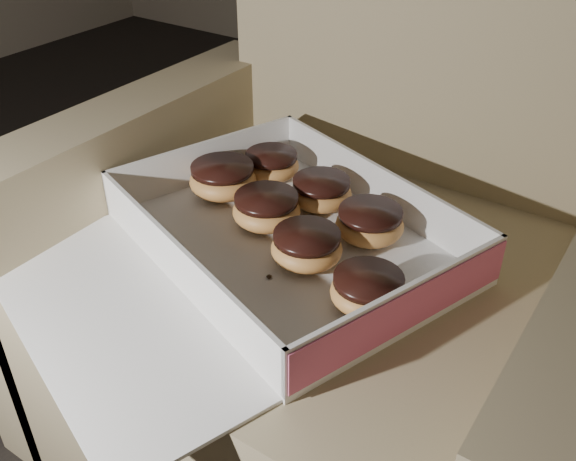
# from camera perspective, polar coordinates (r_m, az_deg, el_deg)

# --- Properties ---
(armchair) EXTENTS (0.81, 0.69, 0.85)m
(armchair) POSITION_cam_1_polar(r_m,az_deg,el_deg) (0.98, 4.51, -5.38)
(armchair) COLOR #8F7E5B
(armchair) RESTS_ON floor
(bakery_box) EXTENTS (0.58, 0.63, 0.07)m
(bakery_box) POSITION_cam_1_polar(r_m,az_deg,el_deg) (0.84, -2.43, -1.93)
(bakery_box) COLOR silver
(bakery_box) RESTS_ON armchair
(donut_a) EXTENTS (0.09, 0.09, 0.04)m
(donut_a) POSITION_cam_1_polar(r_m,az_deg,el_deg) (0.75, 7.11, -5.31)
(donut_a) COLOR #CF8748
(donut_a) RESTS_ON bakery_box
(donut_b) EXTENTS (0.09, 0.09, 0.05)m
(donut_b) POSITION_cam_1_polar(r_m,az_deg,el_deg) (0.81, 1.67, -1.46)
(donut_b) COLOR #CF8748
(donut_b) RESTS_ON bakery_box
(donut_c) EXTENTS (0.09, 0.09, 0.04)m
(donut_c) POSITION_cam_1_polar(r_m,az_deg,el_deg) (0.93, 2.96, 3.45)
(donut_c) COLOR #CF8748
(donut_c) RESTS_ON bakery_box
(donut_d) EXTENTS (0.09, 0.09, 0.05)m
(donut_d) POSITION_cam_1_polar(r_m,az_deg,el_deg) (0.89, -1.92, 1.90)
(donut_d) COLOR #CF8748
(donut_d) RESTS_ON bakery_box
(donut_e) EXTENTS (0.10, 0.10, 0.05)m
(donut_e) POSITION_cam_1_polar(r_m,az_deg,el_deg) (0.96, -5.82, 4.58)
(donut_e) COLOR #CF8748
(donut_e) RESTS_ON bakery_box
(donut_f) EXTENTS (0.09, 0.09, 0.04)m
(donut_f) POSITION_cam_1_polar(r_m,az_deg,el_deg) (1.01, -1.48, 5.88)
(donut_f) COLOR #CF8748
(donut_f) RESTS_ON bakery_box
(donut_g) EXTENTS (0.09, 0.09, 0.05)m
(donut_g) POSITION_cam_1_polar(r_m,az_deg,el_deg) (0.86, 7.27, 0.63)
(donut_g) COLOR #CF8748
(donut_g) RESTS_ON bakery_box
(crumb_a) EXTENTS (0.01, 0.01, 0.00)m
(crumb_a) POSITION_cam_1_polar(r_m,az_deg,el_deg) (0.69, -0.41, -11.52)
(crumb_a) COLOR black
(crumb_a) RESTS_ON bakery_box
(crumb_b) EXTENTS (0.01, 0.01, 0.00)m
(crumb_b) POSITION_cam_1_polar(r_m,az_deg,el_deg) (0.80, -1.68, -4.11)
(crumb_b) COLOR black
(crumb_b) RESTS_ON bakery_box
(crumb_c) EXTENTS (0.01, 0.01, 0.00)m
(crumb_c) POSITION_cam_1_polar(r_m,az_deg,el_deg) (0.74, -3.01, -7.99)
(crumb_c) COLOR black
(crumb_c) RESTS_ON bakery_box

